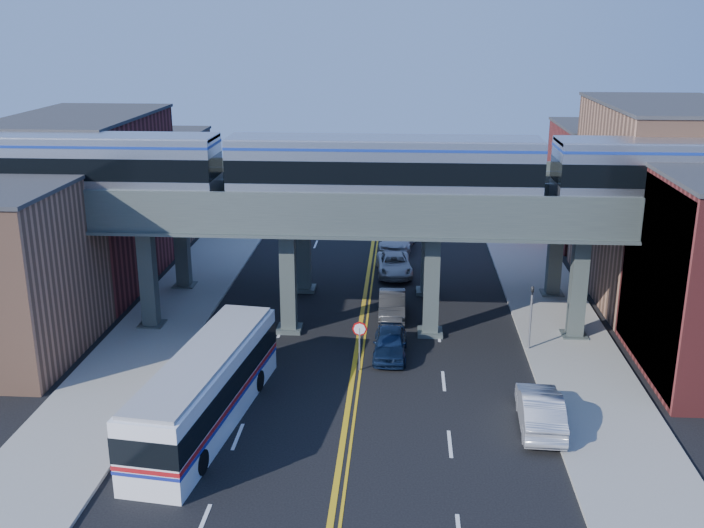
% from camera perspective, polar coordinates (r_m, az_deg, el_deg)
% --- Properties ---
extents(ground, '(120.00, 120.00, 0.00)m').
position_cam_1_polar(ground, '(37.42, -0.18, -9.65)').
color(ground, black).
rests_on(ground, ground).
extents(sidewalk_west, '(5.00, 70.00, 0.16)m').
position_cam_1_polar(sidewalk_west, '(48.47, -13.05, -3.54)').
color(sidewalk_west, gray).
rests_on(sidewalk_west, ground).
extents(sidewalk_east, '(5.00, 70.00, 0.16)m').
position_cam_1_polar(sidewalk_east, '(47.35, 14.75, -4.18)').
color(sidewalk_east, gray).
rests_on(sidewalk_east, ground).
extents(building_west_b, '(8.00, 14.00, 11.00)m').
position_cam_1_polar(building_west_b, '(54.71, -18.72, 4.30)').
color(building_west_b, maroon).
rests_on(building_west_b, ground).
extents(building_west_c, '(8.00, 10.00, 8.00)m').
position_cam_1_polar(building_west_c, '(66.93, -14.47, 5.61)').
color(building_west_c, '#98684E').
rests_on(building_west_c, ground).
extents(building_east_b, '(8.00, 14.00, 12.00)m').
position_cam_1_polar(building_east_b, '(53.00, 21.54, 4.16)').
color(building_east_b, '#98684E').
rests_on(building_east_b, ground).
extents(building_east_c, '(8.00, 10.00, 9.00)m').
position_cam_1_polar(building_east_c, '(65.53, 18.11, 5.50)').
color(building_east_c, maroon).
rests_on(building_east_c, ground).
extents(mural_panel, '(0.10, 9.50, 9.50)m').
position_cam_1_polar(mural_panel, '(41.08, 20.92, -1.17)').
color(mural_panel, teal).
rests_on(mural_panel, ground).
extents(elevated_viaduct_near, '(52.00, 3.60, 7.40)m').
position_cam_1_polar(elevated_viaduct_near, '(42.65, 0.56, 3.07)').
color(elevated_viaduct_near, '#404A46').
rests_on(elevated_viaduct_near, ground).
extents(elevated_viaduct_far, '(52.00, 3.60, 7.40)m').
position_cam_1_polar(elevated_viaduct_far, '(49.45, 1.03, 5.07)').
color(elevated_viaduct_far, '#404A46').
rests_on(elevated_viaduct_far, ground).
extents(transit_train, '(51.11, 3.21, 3.74)m').
position_cam_1_polar(transit_train, '(41.97, 2.30, 6.95)').
color(transit_train, black).
rests_on(transit_train, elevated_viaduct_near).
extents(stop_sign, '(0.76, 0.09, 2.63)m').
position_cam_1_polar(stop_sign, '(39.39, 0.56, -5.40)').
color(stop_sign, slate).
rests_on(stop_sign, ground).
extents(traffic_signal, '(0.15, 0.18, 4.10)m').
position_cam_1_polar(traffic_signal, '(42.48, 12.89, -3.34)').
color(traffic_signal, slate).
rests_on(traffic_signal, ground).
extents(transit_bus, '(4.25, 12.51, 3.16)m').
position_cam_1_polar(transit_bus, '(35.08, -10.56, -8.94)').
color(transit_bus, white).
rests_on(transit_bus, ground).
extents(car_lane_a, '(1.80, 4.36, 1.48)m').
position_cam_1_polar(car_lane_a, '(41.46, 2.79, -5.75)').
color(car_lane_a, '#101E3B').
rests_on(car_lane_a, ground).
extents(car_lane_b, '(1.60, 4.47, 1.47)m').
position_cam_1_polar(car_lane_b, '(46.84, 2.93, -2.98)').
color(car_lane_b, '#2B2C2E').
rests_on(car_lane_b, ground).
extents(car_lane_c, '(2.71, 5.17, 1.39)m').
position_cam_1_polar(car_lane_c, '(54.63, 3.08, -0.03)').
color(car_lane_c, '#B8B8BA').
rests_on(car_lane_c, ground).
extents(car_lane_d, '(3.10, 6.09, 1.69)m').
position_cam_1_polar(car_lane_d, '(60.82, 3.38, 1.93)').
color(car_lane_d, silver).
rests_on(car_lane_d, ground).
extents(car_parked_curb, '(1.99, 5.12, 1.66)m').
position_cam_1_polar(car_parked_curb, '(35.48, 13.54, -10.27)').
color(car_parked_curb, '#AAAAAF').
rests_on(car_parked_curb, ground).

